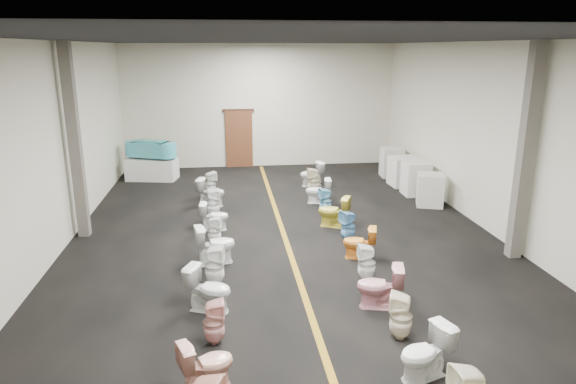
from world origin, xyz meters
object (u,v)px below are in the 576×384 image
Objects in this scene: display_table at (152,169)px; appliance_crate_a at (430,190)px; toilet_left_3 at (214,322)px; toilet_left_5 at (215,266)px; toilet_right_4 at (367,263)px; toilet_right_6 at (348,226)px; toilet_left_4 at (209,289)px; toilet_left_10 at (211,192)px; appliance_crate_b at (416,179)px; toilet_right_2 at (401,316)px; toilet_right_7 at (334,211)px; appliance_crate_c at (403,171)px; toilet_right_3 at (380,286)px; toilet_right_8 at (326,201)px; bathtub at (151,149)px; toilet_left_8 at (214,216)px; toilet_left_7 at (214,231)px; toilet_left_9 at (213,203)px; toilet_left_2 at (207,364)px; toilet_right_1 at (425,353)px; toilet_left_6 at (215,244)px; toilet_right_9 at (318,191)px; toilet_right_10 at (314,181)px; appliance_crate_d at (392,162)px; toilet_right_5 at (359,243)px; toilet_left_11 at (210,184)px; toilet_right_11 at (312,174)px.

appliance_crate_a is (8.22, -4.07, 0.09)m from display_table.
toilet_left_3 is 1.99m from toilet_left_5.
toilet_right_6 is at bearing 179.89° from toilet_right_4.
toilet_left_10 is (-0.08, 6.12, -0.00)m from toilet_left_4.
appliance_crate_b is 1.26× the size of toilet_left_4.
appliance_crate_b is 8.38m from toilet_right_2.
toilet_right_7 is at bearing -47.01° from display_table.
appliance_crate_c is (0.00, 2.23, 0.01)m from appliance_crate_a.
toilet_right_3 is at bearing -104.30° from toilet_left_5.
appliance_crate_c is 1.30× the size of toilet_right_8.
appliance_crate_b is 3.46m from toilet_right_8.
bathtub is at bearing -140.92° from toilet_right_8.
toilet_left_5 is at bearing -174.83° from toilet_left_8.
toilet_left_7 is 2.00m from toilet_left_9.
toilet_right_4 is (2.92, -2.27, 0.04)m from toilet_left_7.
toilet_left_2 is at bearing -125.19° from appliance_crate_b.
toilet_right_8 is (0.03, 4.19, -0.01)m from toilet_right_4.
toilet_left_3 reaches higher than toilet_left_7.
appliance_crate_c is 8.48m from toilet_right_3.
toilet_left_7 is at bearing -174.86° from toilet_left_8.
toilet_right_6 is 2.10m from toilet_right_8.
display_table is 12.74m from toilet_right_1.
toilet_left_6 is 1.14× the size of toilet_right_9.
toilet_left_10 is 3.22m from toilet_right_10.
appliance_crate_d reaches higher than toilet_right_7.
appliance_crate_c reaches higher than toilet_right_4.
appliance_crate_b is at bearing 116.96° from toilet_right_6.
toilet_right_5 is at bearing -30.95° from bathtub.
appliance_crate_b is 10.55m from toilet_left_2.
toilet_right_10 is (-3.07, -0.62, -0.06)m from appliance_crate_c.
toilet_left_9 reaches higher than toilet_right_6.
toilet_right_6 is at bearing -53.47° from toilet_left_2.
toilet_right_9 is 0.99m from toilet_right_10.
toilet_right_9 is (0.05, 7.26, -0.02)m from toilet_right_2.
bathtub reaches higher than toilet_left_5.
toilet_left_7 is at bearing -1.78° from toilet_left_3.
toilet_left_8 is at bearing -21.82° from toilet_left_2.
toilet_left_7 is 0.86× the size of toilet_right_3.
toilet_left_9 is (-0.11, 6.10, 0.03)m from toilet_left_3.
toilet_left_6 reaches higher than toilet_right_9.
toilet_left_11 is at bearing -0.89° from toilet_left_3.
toilet_right_7 is 1.03× the size of toilet_right_11.
toilet_left_4 is 3.07m from toilet_right_4.
toilet_left_10 reaches higher than toilet_left_2.
appliance_crate_b reaches higher than display_table.
appliance_crate_c is 9.75m from toilet_left_4.
toilet_left_11 is at bearing 174.36° from appliance_crate_b.
toilet_right_1 is 4.15m from toilet_right_5.
toilet_right_11 is at bearing -163.90° from toilet_right_5.
toilet_right_10 is at bearing -41.67° from toilet_left_6.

